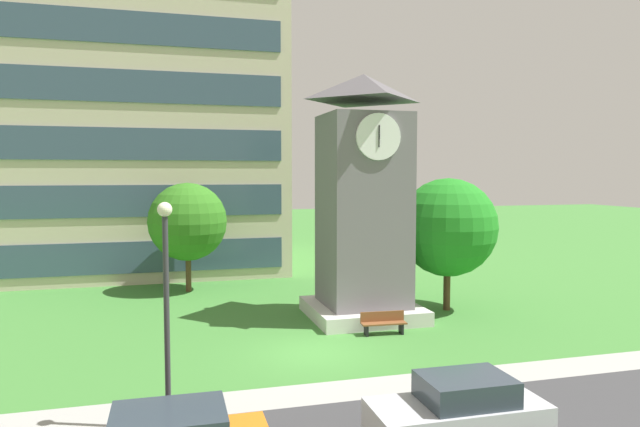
{
  "coord_description": "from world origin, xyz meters",
  "views": [
    {
      "loc": [
        -5.11,
        -19.44,
        6.36
      ],
      "look_at": [
        1.68,
        5.31,
        4.57
      ],
      "focal_mm": 32.4,
      "sensor_mm": 36.0,
      "label": 1
    }
  ],
  "objects": [
    {
      "name": "parked_car_silver",
      "position": [
        1.42,
        -7.79,
        0.86
      ],
      "size": [
        4.11,
        1.95,
        1.69
      ],
      "color": "silver",
      "rests_on": "ground"
    },
    {
      "name": "park_bench",
      "position": [
        3.25,
        1.55,
        0.46
      ],
      "size": [
        1.83,
        0.61,
        0.88
      ],
      "color": "brown",
      "rests_on": "ground"
    },
    {
      "name": "office_building",
      "position": [
        -5.97,
        21.91,
        9.6
      ],
      "size": [
        16.92,
        14.65,
        19.2
      ],
      "color": "beige",
      "rests_on": "ground"
    },
    {
      "name": "ground_plane",
      "position": [
        0.0,
        0.0,
        0.0
      ],
      "size": [
        160.0,
        160.0,
        0.0
      ],
      "primitive_type": "plane",
      "color": "#3D7A33"
    },
    {
      "name": "kerb_strip",
      "position": [
        0.0,
        -3.71,
        0.0
      ],
      "size": [
        120.0,
        1.6,
        0.01
      ],
      "primitive_type": "cube",
      "color": "#9E9E99",
      "rests_on": "ground"
    },
    {
      "name": "tree_by_building",
      "position": [
        7.61,
        4.58,
        3.87
      ],
      "size": [
        4.54,
        4.54,
        6.14
      ],
      "color": "#513823",
      "rests_on": "ground"
    },
    {
      "name": "street_lamp",
      "position": [
        -5.06,
        -4.97,
        3.53
      ],
      "size": [
        0.36,
        0.36,
        5.67
      ],
      "color": "#333338",
      "rests_on": "ground"
    },
    {
      "name": "clock_tower",
      "position": [
        3.37,
        4.31,
        4.75
      ],
      "size": [
        4.66,
        4.66,
        10.62
      ],
      "color": "slate",
      "rests_on": "ground"
    },
    {
      "name": "tree_streetside",
      "position": [
        -3.81,
        12.08,
        3.77
      ],
      "size": [
        4.18,
        4.18,
        5.86
      ],
      "color": "#513823",
      "rests_on": "ground"
    }
  ]
}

